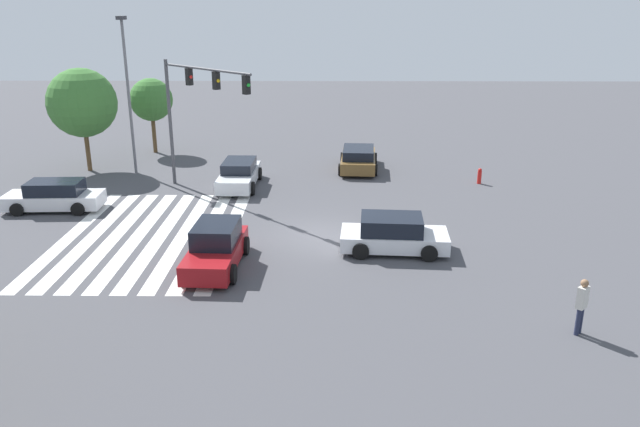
% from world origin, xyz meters
% --- Properties ---
extents(ground_plane, '(111.56, 111.56, 0.00)m').
position_xyz_m(ground_plane, '(0.00, 0.00, 0.00)').
color(ground_plane, '#47474C').
extents(crosswalk_markings, '(11.66, 7.25, 0.01)m').
position_xyz_m(crosswalk_markings, '(0.00, -7.25, 0.00)').
color(crosswalk_markings, silver).
rests_on(crosswalk_markings, ground_plane).
extents(traffic_signal_mast, '(5.11, 5.11, 6.64)m').
position_xyz_m(traffic_signal_mast, '(-6.34, -6.34, 4.95)').
color(traffic_signal_mast, '#47474C').
rests_on(traffic_signal_mast, ground_plane).
extents(car_0, '(4.80, 2.11, 1.41)m').
position_xyz_m(car_0, '(-7.47, -4.43, 0.67)').
color(car_0, silver).
rests_on(car_0, ground_plane).
extents(car_1, '(4.79, 2.45, 1.38)m').
position_xyz_m(car_1, '(-11.13, 2.14, 0.68)').
color(car_1, brown).
rests_on(car_1, ground_plane).
extents(car_2, '(2.40, 4.34, 1.44)m').
position_xyz_m(car_2, '(1.66, 2.92, 0.69)').
color(car_2, silver).
rests_on(car_2, ground_plane).
extents(car_3, '(4.47, 2.12, 1.65)m').
position_xyz_m(car_3, '(3.31, -3.83, 0.76)').
color(car_3, maroon).
rests_on(car_3, ground_plane).
extents(car_4, '(2.11, 4.58, 1.42)m').
position_xyz_m(car_4, '(-3.37, -12.67, 0.67)').
color(car_4, silver).
rests_on(car_4, ground_plane).
extents(pedestrian, '(0.41, 0.41, 1.77)m').
position_xyz_m(pedestrian, '(8.21, 7.78, 1.00)').
color(pedestrian, '#232842').
rests_on(pedestrian, ground_plane).
extents(street_light_pole_a, '(0.80, 0.36, 8.73)m').
position_xyz_m(street_light_pole_a, '(-10.29, -10.84, 5.18)').
color(street_light_pole_a, slate).
rests_on(street_light_pole_a, ground_plane).
extents(tree_corner_a, '(2.74, 2.74, 4.85)m').
position_xyz_m(tree_corner_a, '(-15.56, -11.08, 3.46)').
color(tree_corner_a, brown).
rests_on(tree_corner_a, ground_plane).
extents(tree_corner_b, '(3.92, 3.92, 5.95)m').
position_xyz_m(tree_corner_b, '(-10.79, -13.72, 3.98)').
color(tree_corner_b, brown).
rests_on(tree_corner_b, ground_plane).
extents(fire_hydrant, '(0.22, 0.22, 0.86)m').
position_xyz_m(fire_hydrant, '(-8.19, 8.63, 0.43)').
color(fire_hydrant, red).
rests_on(fire_hydrant, ground_plane).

